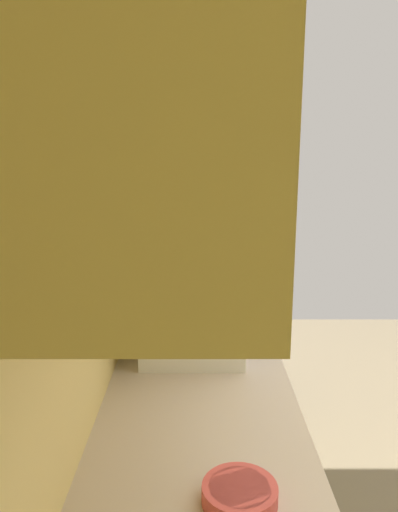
% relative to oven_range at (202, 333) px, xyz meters
% --- Properties ---
extents(wall_back, '(3.80, 0.12, 2.64)m').
position_rel_oven_range_xyz_m(wall_back, '(-1.44, 0.38, 0.85)').
color(wall_back, '#ECCC74').
rests_on(wall_back, ground_plane).
extents(upper_cabinets, '(2.04, 0.34, 0.73)m').
position_rel_oven_range_xyz_m(upper_cabinets, '(-1.79, 0.15, 1.48)').
color(upper_cabinets, tan).
extents(oven_range, '(0.61, 0.65, 1.09)m').
position_rel_oven_range_xyz_m(oven_range, '(0.00, 0.00, 0.00)').
color(oven_range, '#B7BABF').
rests_on(oven_range, ground_plane).
extents(microwave, '(0.52, 0.38, 0.32)m').
position_rel_oven_range_xyz_m(microwave, '(-1.20, 0.04, 0.60)').
color(microwave, white).
rests_on(microwave, counter_run).
extents(bowl, '(0.17, 0.17, 0.04)m').
position_rel_oven_range_xyz_m(bowl, '(-2.09, -0.07, 0.46)').
color(bowl, '#D84C47').
rests_on(bowl, counter_run).
extents(kettle, '(0.17, 0.12, 0.14)m').
position_rel_oven_range_xyz_m(kettle, '(-0.75, -0.07, 0.50)').
color(kettle, red).
rests_on(kettle, counter_run).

